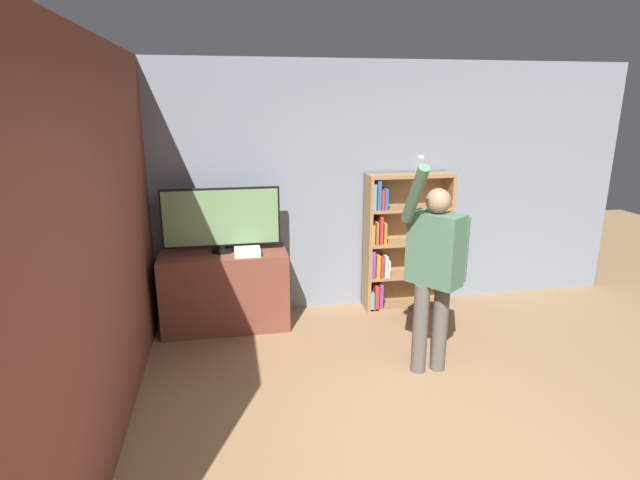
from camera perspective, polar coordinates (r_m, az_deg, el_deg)
name	(u,v)px	position (r m, az deg, el deg)	size (l,w,h in m)	color
wall_back	(355,188)	(5.52, 3.98, 5.90)	(6.34, 0.06, 2.70)	gray
wall_side_brick	(115,233)	(3.93, -22.41, 0.73)	(0.06, 4.62, 2.70)	brown
tv_ledge	(225,290)	(5.26, -10.78, -5.59)	(1.27, 0.57, 0.80)	brown
television	(221,219)	(5.07, -11.20, 2.38)	(1.17, 0.22, 0.65)	black
game_console	(247,252)	(5.00, -8.30, -1.34)	(0.26, 0.21, 0.07)	white
bookshelf	(399,243)	(5.63, 8.99, -0.38)	(0.95, 0.28, 1.53)	#997047
person	(434,265)	(4.23, 12.94, -2.76)	(0.58, 0.55, 1.89)	#56514C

